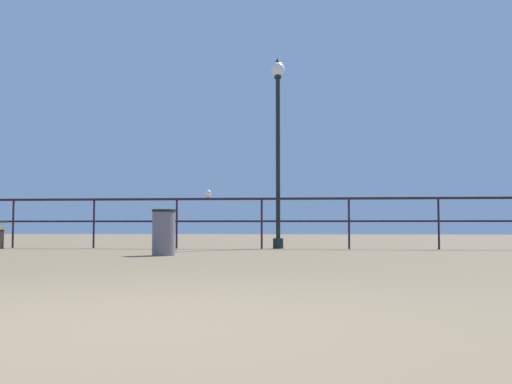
% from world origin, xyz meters
% --- Properties ---
extents(ground_plane, '(60.00, 60.00, 0.00)m').
position_xyz_m(ground_plane, '(0.00, 0.00, 0.00)').
color(ground_plane, '#766348').
extents(pier_railing, '(18.45, 0.05, 1.09)m').
position_xyz_m(pier_railing, '(-0.00, 9.56, 0.80)').
color(pier_railing, black).
rests_on(pier_railing, ground_plane).
extents(lamppost_center, '(0.30, 0.30, 4.16)m').
position_xyz_m(lamppost_center, '(0.34, 9.72, 2.49)').
color(lamppost_center, black).
rests_on(lamppost_center, ground_plane).
extents(seagull_on_rail, '(0.20, 0.35, 0.17)m').
position_xyz_m(seagull_on_rail, '(-1.16, 9.55, 1.16)').
color(seagull_on_rail, silver).
rests_on(seagull_on_rail, pier_railing).
extents(trash_bin, '(0.39, 0.39, 0.76)m').
position_xyz_m(trash_bin, '(-1.40, 6.66, 0.38)').
color(trash_bin, slate).
rests_on(trash_bin, ground_plane).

